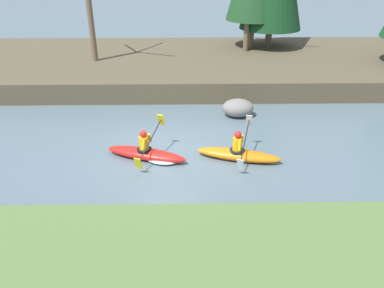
{
  "coord_description": "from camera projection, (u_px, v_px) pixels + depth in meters",
  "views": [
    {
      "loc": [
        0.77,
        -10.85,
        6.08
      ],
      "look_at": [
        0.96,
        -0.3,
        0.55
      ],
      "focal_mm": 35.0,
      "sensor_mm": 36.0,
      "label": 1
    }
  ],
  "objects": [
    {
      "name": "kayaker_middle",
      "position": [
        149.0,
        154.0,
        12.07
      ],
      "size": [
        2.75,
        2.02,
        1.2
      ],
      "rotation": [
        0.0,
        0.0,
        -0.32
      ],
      "color": "red",
      "rests_on": "ground"
    },
    {
      "name": "boulder_midstream",
      "position": [
        238.0,
        108.0,
        15.11
      ],
      "size": [
        1.27,
        0.99,
        0.72
      ],
      "color": "gray",
      "rests_on": "ground"
    },
    {
      "name": "kayaker_lead",
      "position": [
        239.0,
        154.0,
        12.03
      ],
      "size": [
        2.77,
        2.04,
        1.2
      ],
      "rotation": [
        0.0,
        0.0,
        -0.27
      ],
      "color": "orange",
      "rests_on": "ground"
    },
    {
      "name": "riverbank_far",
      "position": [
        171.0,
        65.0,
        20.33
      ],
      "size": [
        44.0,
        9.39,
        0.93
      ],
      "color": "brown",
      "rests_on": "ground"
    },
    {
      "name": "bare_tree_upstream",
      "position": [
        90.0,
        3.0,
        18.1
      ],
      "size": [
        3.27,
        3.23,
        5.91
      ],
      "color": "brown",
      "rests_on": "riverbank_far"
    },
    {
      "name": "ground_plane",
      "position": [
        163.0,
        155.0,
        12.42
      ],
      "size": [
        90.0,
        90.0,
        0.0
      ],
      "primitive_type": "plane",
      "color": "slate"
    }
  ]
}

